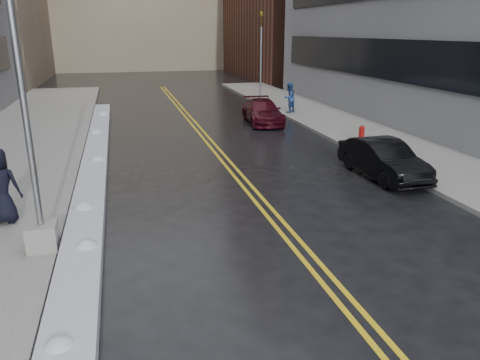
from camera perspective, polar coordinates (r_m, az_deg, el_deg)
ground at (r=9.93m, az=-4.69°, el=-11.94°), size 160.00×160.00×0.00m
sidewalk_west at (r=19.63m, az=-26.81°, el=1.58°), size 5.50×50.00×0.15m
sidewalk_east at (r=22.26m, az=16.78°, el=4.48°), size 4.00×50.00×0.15m
lane_line_left at (r=19.51m, az=-2.96°, el=3.20°), size 0.12×50.00×0.01m
lane_line_right at (r=19.57m, az=-2.09°, el=3.26°), size 0.12×50.00×0.01m
snow_ridge at (r=17.22m, az=-17.43°, el=0.96°), size 0.90×30.00×0.34m
lamppost at (r=10.95m, az=-24.24°, el=3.66°), size 0.65×0.65×7.62m
fire_hydrant at (r=21.66m, az=14.60°, el=5.60°), size 0.26×0.26×0.73m
traffic_signal at (r=34.01m, az=2.57°, el=15.23°), size 0.16×0.20×6.00m
pedestrian_c at (r=13.35m, az=-27.20°, el=-0.67°), size 1.05×0.78×1.97m
pedestrian_east at (r=28.77m, az=6.00°, el=9.95°), size 1.09×1.04×1.77m
car_black at (r=16.90m, az=17.05°, el=2.43°), size 1.55×4.06×1.32m
car_maroon at (r=26.04m, az=2.79°, el=8.33°), size 2.19×4.55×1.28m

